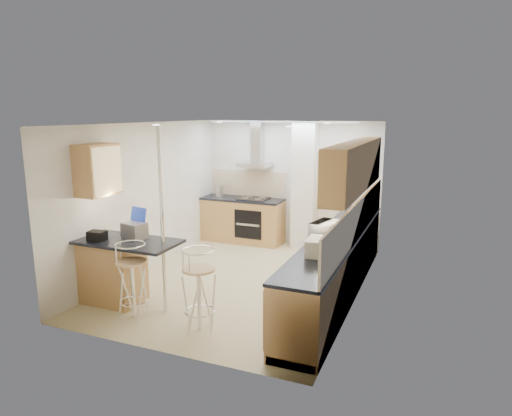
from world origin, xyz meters
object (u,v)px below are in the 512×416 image
at_px(laptop, 135,230).
at_px(bar_stool_end, 199,289).
at_px(bread_bin, 320,247).
at_px(microwave, 326,231).
at_px(bar_stool_near, 132,281).

height_order(laptop, bar_stool_end, laptop).
bearing_deg(bread_bin, microwave, 93.70).
bearing_deg(bread_bin, bar_stool_end, -155.52).
distance_m(laptop, bar_stool_end, 1.42).
distance_m(bar_stool_near, bread_bin, 2.48).
bearing_deg(bar_stool_end, laptop, 110.05).
bearing_deg(laptop, bread_bin, 20.91).
height_order(bar_stool_end, bread_bin, bread_bin).
bearing_deg(microwave, bar_stool_near, 135.40).
distance_m(laptop, bread_bin, 2.60).
distance_m(microwave, bread_bin, 0.68).
xyz_separation_m(microwave, bread_bin, (0.09, -0.67, -0.03)).
height_order(bar_stool_near, bar_stool_end, bar_stool_end).
xyz_separation_m(laptop, bread_bin, (2.58, 0.29, -0.02)).
bearing_deg(bread_bin, laptop, -177.28).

